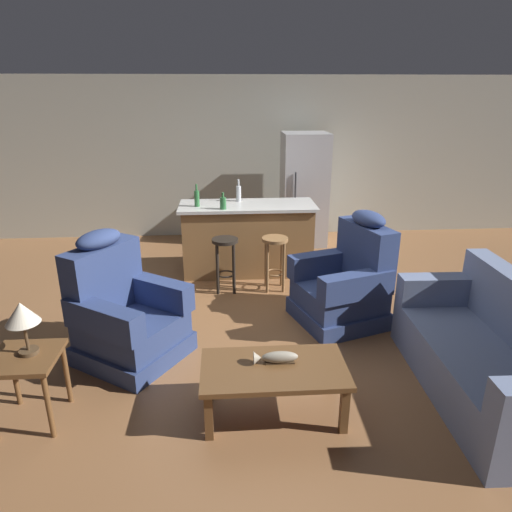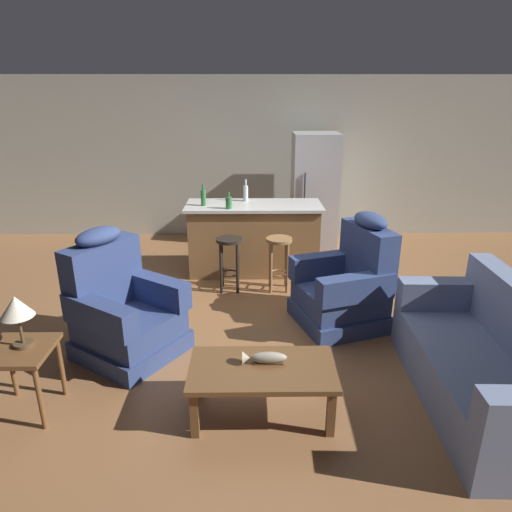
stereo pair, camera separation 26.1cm
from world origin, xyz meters
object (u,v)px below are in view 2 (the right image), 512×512
object	(u,v)px
recliner_near_island	(347,286)
bottle_short_amber	(229,202)
kitchen_island	(254,238)
bar_stool_right	(279,254)
end_table	(21,360)
coffee_table	(262,374)
refrigerator	(314,190)
bottle_tall_green	(203,197)
bottle_wine_dark	(246,193)
table_lamp	(16,309)
bar_stool_left	(229,254)
couch	(488,365)
recliner_near_lamp	(122,311)
fish_figurine	(264,358)

from	to	relation	value
recliner_near_island	bottle_short_amber	world-z (taller)	recliner_near_island
kitchen_island	bottle_short_amber	xyz separation A→B (m)	(-0.32, -0.24, 0.55)
bar_stool_right	end_table	bearing A→B (deg)	-132.35
coffee_table	end_table	bearing A→B (deg)	178.16
end_table	refrigerator	world-z (taller)	refrigerator
bottle_tall_green	bottle_wine_dark	distance (m)	0.61
table_lamp	bar_stool_left	xyz separation A→B (m)	(1.45, 2.25, -0.40)
couch	coffee_table	bearing A→B (deg)	5.80
bottle_short_amber	bottle_wine_dark	bearing A→B (deg)	63.50
recliner_near_lamp	bottle_tall_green	bearing A→B (deg)	107.06
recliner_near_island	bar_stool_right	world-z (taller)	recliner_near_island
kitchen_island	bar_stool_right	distance (m)	0.70
fish_figurine	bottle_tall_green	size ratio (longest dim) A/B	1.17
refrigerator	bottle_wine_dark	world-z (taller)	refrigerator
coffee_table	bottle_wine_dark	bearing A→B (deg)	92.68
recliner_near_lamp	bottle_short_amber	bearing A→B (deg)	96.60
recliner_near_island	bottle_wine_dark	world-z (taller)	bottle_wine_dark
table_lamp	bar_stool_left	distance (m)	2.71
end_table	bottle_wine_dark	world-z (taller)	bottle_wine_dark
coffee_table	bottle_wine_dark	distance (m)	3.24
end_table	table_lamp	xyz separation A→B (m)	(0.03, 0.03, 0.41)
end_table	recliner_near_lamp	bearing A→B (deg)	58.53
recliner_near_lamp	recliner_near_island	world-z (taller)	same
kitchen_island	bottle_wine_dark	size ratio (longest dim) A/B	6.09
bar_stool_left	table_lamp	bearing A→B (deg)	-122.76
end_table	refrigerator	size ratio (longest dim) A/B	0.32
bottle_tall_green	couch	bearing A→B (deg)	-48.31
refrigerator	recliner_near_island	bearing A→B (deg)	-89.76
recliner_near_lamp	bar_stool_left	bearing A→B (deg)	90.12
bar_stool_left	bottle_short_amber	bearing A→B (deg)	91.98
recliner_near_island	bar_stool_right	xyz separation A→B (m)	(-0.67, 0.86, 0.05)
kitchen_island	refrigerator	size ratio (longest dim) A/B	1.02
end_table	bar_stool_left	bearing A→B (deg)	57.17
fish_figurine	end_table	size ratio (longest dim) A/B	0.61
kitchen_island	bar_stool_right	xyz separation A→B (m)	(0.30, -0.63, -0.01)
coffee_table	bottle_tall_green	bearing A→B (deg)	103.48
recliner_near_lamp	bottle_wine_dark	distance (m)	2.59
refrigerator	couch	bearing A→B (deg)	-78.05
recliner_near_island	kitchen_island	xyz separation A→B (m)	(-0.97, 1.49, 0.06)
kitchen_island	coffee_table	bearing A→B (deg)	-89.23
recliner_near_island	bar_stool_left	size ratio (longest dim) A/B	1.76
bottle_wine_dark	kitchen_island	bearing A→B (deg)	-60.38
bar_stool_right	table_lamp	bearing A→B (deg)	-132.43
kitchen_island	couch	bearing A→B (deg)	-57.44
bar_stool_left	bottle_tall_green	xyz separation A→B (m)	(-0.35, 0.56, 0.59)
kitchen_island	bar_stool_right	bearing A→B (deg)	-64.35
coffee_table	kitchen_island	world-z (taller)	kitchen_island
fish_figurine	bar_stool_left	bearing A→B (deg)	99.04
bottle_short_amber	kitchen_island	bearing A→B (deg)	36.41
couch	bottle_short_amber	xyz separation A→B (m)	(-2.14, 2.61, 0.69)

